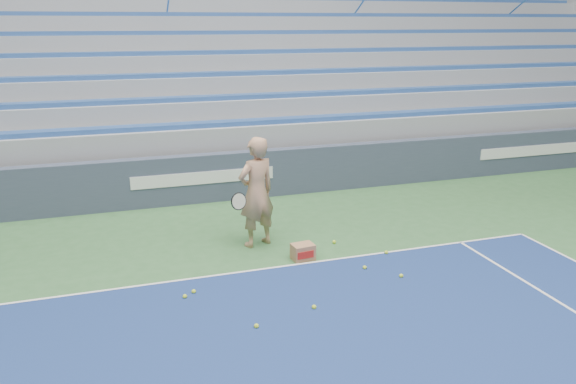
% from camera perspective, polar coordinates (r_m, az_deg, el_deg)
% --- Properties ---
extents(sponsor_barrier, '(30.00, 0.32, 1.10)m').
position_cam_1_polar(sponsor_barrier, '(12.86, -8.62, 1.40)').
color(sponsor_barrier, '#384256').
rests_on(sponsor_barrier, ground).
extents(bleachers, '(31.00, 9.15, 7.30)m').
position_cam_1_polar(bleachers, '(18.14, -11.99, 11.53)').
color(bleachers, '#919499').
rests_on(bleachers, ground).
extents(tennis_player, '(1.04, 0.97, 2.03)m').
position_cam_1_polar(tennis_player, '(10.08, -3.23, -0.03)').
color(tennis_player, tan).
rests_on(tennis_player, ground).
extents(ball_box, '(0.40, 0.33, 0.28)m').
position_cam_1_polar(ball_box, '(9.74, 1.53, -6.10)').
color(ball_box, '#A0704D').
rests_on(ball_box, ground).
extents(tennis_ball_0, '(0.07, 0.07, 0.07)m').
position_cam_1_polar(tennis_ball_0, '(8.20, 2.66, -11.59)').
color(tennis_ball_0, '#D1ED30').
rests_on(tennis_ball_0, ground).
extents(tennis_ball_1, '(0.07, 0.07, 0.07)m').
position_cam_1_polar(tennis_ball_1, '(9.49, 7.80, -7.61)').
color(tennis_ball_1, '#D1ED30').
rests_on(tennis_ball_1, ground).
extents(tennis_ball_2, '(0.07, 0.07, 0.07)m').
position_cam_1_polar(tennis_ball_2, '(10.48, 4.71, -5.08)').
color(tennis_ball_2, '#D1ED30').
rests_on(tennis_ball_2, ground).
extents(tennis_ball_3, '(0.07, 0.07, 0.07)m').
position_cam_1_polar(tennis_ball_3, '(10.13, 9.95, -6.07)').
color(tennis_ball_3, '#D1ED30').
rests_on(tennis_ball_3, ground).
extents(tennis_ball_4, '(0.07, 0.07, 0.07)m').
position_cam_1_polar(tennis_ball_4, '(7.75, -3.24, -13.44)').
color(tennis_ball_4, '#D1ED30').
rests_on(tennis_ball_4, ground).
extents(tennis_ball_5, '(0.07, 0.07, 0.07)m').
position_cam_1_polar(tennis_ball_5, '(8.74, -9.56, -9.93)').
color(tennis_ball_5, '#D1ED30').
rests_on(tennis_ball_5, ground).
extents(tennis_ball_6, '(0.07, 0.07, 0.07)m').
position_cam_1_polar(tennis_ball_6, '(9.29, 11.43, -8.35)').
color(tennis_ball_6, '#D1ED30').
rests_on(tennis_ball_6, ground).
extents(tennis_ball_7, '(0.07, 0.07, 0.07)m').
position_cam_1_polar(tennis_ball_7, '(8.62, -10.43, -10.39)').
color(tennis_ball_7, '#D1ED30').
rests_on(tennis_ball_7, ground).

